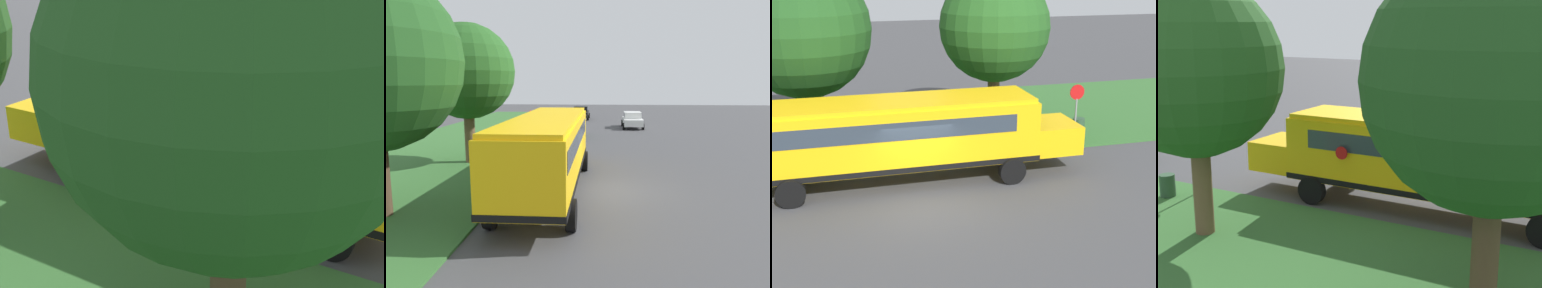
# 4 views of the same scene
# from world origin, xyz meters

# --- Properties ---
(ground_plane) EXTENTS (120.00, 120.00, 0.00)m
(ground_plane) POSITION_xyz_m (0.00, 0.00, 0.00)
(ground_plane) COLOR #424244
(school_bus) EXTENTS (2.84, 12.42, 3.16)m
(school_bus) POSITION_xyz_m (-2.24, -0.39, 1.92)
(school_bus) COLOR yellow
(school_bus) RESTS_ON ground
(oak_tree_beside_bus) EXTENTS (5.79, 5.79, 8.03)m
(oak_tree_beside_bus) POSITION_xyz_m (-7.27, -3.68, 5.18)
(oak_tree_beside_bus) COLOR #4C3826
(oak_tree_beside_bus) RESTS_ON ground
(oak_tree_roadside_mid) EXTENTS (5.12, 5.12, 7.61)m
(oak_tree_roadside_mid) POSITION_xyz_m (-7.34, 4.96, 5.08)
(oak_tree_roadside_mid) COLOR brown
(oak_tree_roadside_mid) RESTS_ON ground
(stop_sign) EXTENTS (0.08, 0.68, 2.74)m
(stop_sign) POSITION_xyz_m (-4.60, 7.82, 1.74)
(stop_sign) COLOR gray
(stop_sign) RESTS_ON ground
(trash_bin) EXTENTS (0.56, 0.56, 0.90)m
(trash_bin) POSITION_xyz_m (-5.51, 8.47, 0.45)
(trash_bin) COLOR #2D4C33
(trash_bin) RESTS_ON ground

